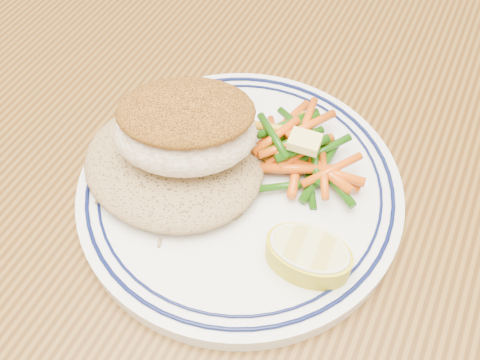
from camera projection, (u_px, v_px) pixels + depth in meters
name	position (u px, v px, depth m)	size (l,w,h in m)	color
dining_table	(279.00, 221.00, 0.52)	(1.50, 0.90, 0.75)	#4B2D0F
plate	(240.00, 188.00, 0.41)	(0.25, 0.25, 0.02)	white
rice_pilaf	(173.00, 160.00, 0.41)	(0.14, 0.12, 0.03)	olive
fish_fillet	(185.00, 127.00, 0.38)	(0.13, 0.11, 0.05)	#F8E7CD
vegetable_pile	(301.00, 150.00, 0.41)	(0.11, 0.10, 0.03)	#D54F0A
butter_pat	(305.00, 142.00, 0.39)	(0.02, 0.02, 0.01)	#F1E576
lemon_wedge	(308.00, 255.00, 0.36)	(0.06, 0.06, 0.02)	yellow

